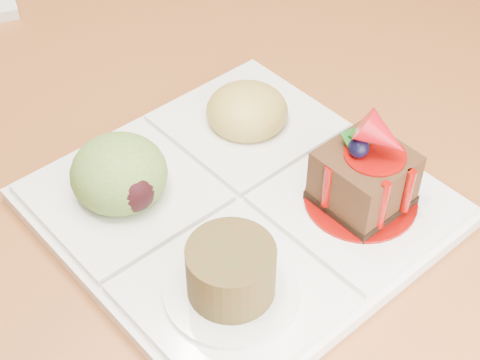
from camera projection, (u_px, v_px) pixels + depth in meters
ground at (104, 336)px, 1.38m from camera, size 6.00×6.00×0.00m
dining_table at (32, 21)px, 0.90m from camera, size 1.00×1.80×0.75m
sampler_plate at (234, 191)px, 0.57m from camera, size 0.30×0.30×0.10m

